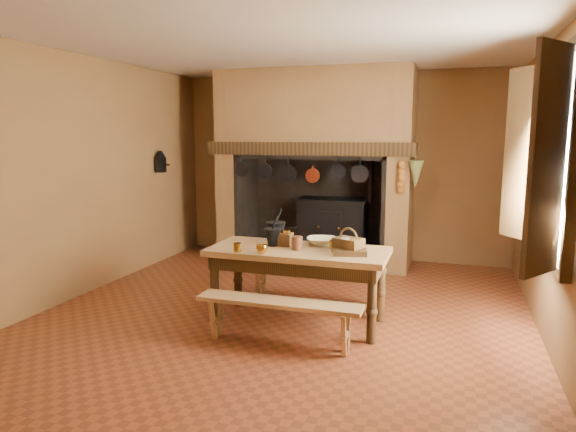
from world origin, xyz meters
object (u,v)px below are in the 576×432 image
object	(u,v)px
bench_front	(279,312)
coffee_grinder	(286,238)
iron_range	(333,228)
mixing_bowl	(322,241)
wicker_basket	(348,245)
work_table	(298,260)

from	to	relation	value
bench_front	coffee_grinder	distance (m)	0.89
iron_range	mixing_bowl	xyz separation A→B (m)	(0.43, -2.44, 0.32)
mixing_bowl	wicker_basket	bearing A→B (deg)	-40.12
iron_range	wicker_basket	size ratio (longest dim) A/B	5.12
iron_range	work_table	world-z (taller)	iron_range
iron_range	wicker_basket	bearing A→B (deg)	-74.34
bench_front	coffee_grinder	xyz separation A→B (m)	(-0.16, 0.70, 0.52)
work_table	mixing_bowl	bearing A→B (deg)	54.14
bench_front	wicker_basket	size ratio (longest dim) A/B	4.82
mixing_bowl	work_table	bearing A→B (deg)	-125.86
bench_front	coffee_grinder	size ratio (longest dim) A/B	7.41
work_table	coffee_grinder	bearing A→B (deg)	151.08
work_table	iron_range	bearing A→B (deg)	95.39
iron_range	bench_front	world-z (taller)	iron_range
coffee_grinder	work_table	bearing A→B (deg)	-26.19
bench_front	coffee_grinder	world-z (taller)	coffee_grinder
coffee_grinder	iron_range	bearing A→B (deg)	94.80
wicker_basket	bench_front	bearing A→B (deg)	-108.64
work_table	mixing_bowl	xyz separation A→B (m)	(0.18, 0.24, 0.16)
work_table	coffee_grinder	distance (m)	0.27
mixing_bowl	bench_front	bearing A→B (deg)	-101.68
wicker_basket	work_table	bearing A→B (deg)	-161.08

